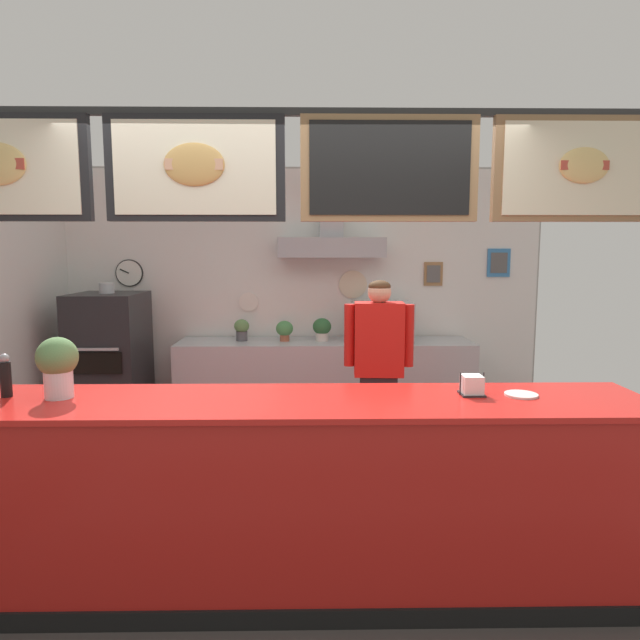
{
  "coord_description": "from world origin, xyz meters",
  "views": [
    {
      "loc": [
        0.1,
        -3.18,
        1.84
      ],
      "look_at": [
        0.16,
        0.84,
        1.34
      ],
      "focal_mm": 30.89,
      "sensor_mm": 36.0,
      "label": 1
    }
  ],
  "objects_px": {
    "napkin_holder": "(472,386)",
    "condiment_plate": "(521,395)",
    "potted_oregano": "(285,330)",
    "pizza_oven": "(110,367)",
    "potted_sage": "(242,329)",
    "shop_worker": "(378,377)",
    "potted_thyme": "(322,328)",
    "basil_vase": "(58,366)",
    "pepper_grinder": "(5,376)",
    "espresso_machine": "(382,322)"
  },
  "relations": [
    {
      "from": "shop_worker",
      "to": "potted_oregano",
      "type": "relative_size",
      "value": 7.82
    },
    {
      "from": "potted_sage",
      "to": "basil_vase",
      "type": "xyz_separation_m",
      "value": [
        -0.63,
        -2.68,
        0.19
      ]
    },
    {
      "from": "pizza_oven",
      "to": "condiment_plate",
      "type": "height_order",
      "value": "pizza_oven"
    },
    {
      "from": "potted_sage",
      "to": "pepper_grinder",
      "type": "height_order",
      "value": "pepper_grinder"
    },
    {
      "from": "potted_sage",
      "to": "basil_vase",
      "type": "distance_m",
      "value": 2.76
    },
    {
      "from": "potted_sage",
      "to": "condiment_plate",
      "type": "relative_size",
      "value": 1.25
    },
    {
      "from": "potted_sage",
      "to": "condiment_plate",
      "type": "height_order",
      "value": "potted_sage"
    },
    {
      "from": "pizza_oven",
      "to": "napkin_holder",
      "type": "xyz_separation_m",
      "value": [
        2.83,
        -2.38,
        0.39
      ]
    },
    {
      "from": "shop_worker",
      "to": "potted_thyme",
      "type": "relative_size",
      "value": 7.0
    },
    {
      "from": "pepper_grinder",
      "to": "basil_vase",
      "type": "bearing_deg",
      "value": -4.48
    },
    {
      "from": "potted_thyme",
      "to": "espresso_machine",
      "type": "bearing_deg",
      "value": -3.76
    },
    {
      "from": "potted_thyme",
      "to": "basil_vase",
      "type": "distance_m",
      "value": 3.04
    },
    {
      "from": "potted_sage",
      "to": "napkin_holder",
      "type": "xyz_separation_m",
      "value": [
        1.58,
        -2.66,
        0.06
      ]
    },
    {
      "from": "pizza_oven",
      "to": "napkin_holder",
      "type": "relative_size",
      "value": 11.53
    },
    {
      "from": "pizza_oven",
      "to": "basil_vase",
      "type": "height_order",
      "value": "pizza_oven"
    },
    {
      "from": "espresso_machine",
      "to": "basil_vase",
      "type": "xyz_separation_m",
      "value": [
        -2.06,
        -2.62,
        0.11
      ]
    },
    {
      "from": "potted_sage",
      "to": "shop_worker",
      "type": "bearing_deg",
      "value": -49.28
    },
    {
      "from": "basil_vase",
      "to": "condiment_plate",
      "type": "xyz_separation_m",
      "value": [
        2.48,
        -0.0,
        -0.17
      ]
    },
    {
      "from": "potted_oregano",
      "to": "napkin_holder",
      "type": "relative_size",
      "value": 1.56
    },
    {
      "from": "shop_worker",
      "to": "espresso_machine",
      "type": "xyz_separation_m",
      "value": [
        0.2,
        1.36,
        0.25
      ]
    },
    {
      "from": "shop_worker",
      "to": "potted_thyme",
      "type": "bearing_deg",
      "value": -70.41
    },
    {
      "from": "pepper_grinder",
      "to": "napkin_holder",
      "type": "distance_m",
      "value": 2.51
    },
    {
      "from": "condiment_plate",
      "to": "potted_sage",
      "type": "bearing_deg",
      "value": 124.48
    },
    {
      "from": "pizza_oven",
      "to": "pepper_grinder",
      "type": "xyz_separation_m",
      "value": [
        0.32,
        -2.38,
        0.46
      ]
    },
    {
      "from": "potted_thyme",
      "to": "potted_sage",
      "type": "bearing_deg",
      "value": 178.51
    },
    {
      "from": "pepper_grinder",
      "to": "condiment_plate",
      "type": "distance_m",
      "value": 2.77
    },
    {
      "from": "pepper_grinder",
      "to": "napkin_holder",
      "type": "height_order",
      "value": "pepper_grinder"
    },
    {
      "from": "pizza_oven",
      "to": "potted_thyme",
      "type": "relative_size",
      "value": 6.64
    },
    {
      "from": "pizza_oven",
      "to": "basil_vase",
      "type": "bearing_deg",
      "value": -75.68
    },
    {
      "from": "condiment_plate",
      "to": "potted_oregano",
      "type": "bearing_deg",
      "value": 117.93
    },
    {
      "from": "potted_sage",
      "to": "potted_thyme",
      "type": "bearing_deg",
      "value": -1.49
    },
    {
      "from": "espresso_machine",
      "to": "potted_thyme",
      "type": "xyz_separation_m",
      "value": [
        -0.6,
        0.04,
        -0.07
      ]
    },
    {
      "from": "potted_oregano",
      "to": "basil_vase",
      "type": "relative_size",
      "value": 0.64
    },
    {
      "from": "potted_oregano",
      "to": "napkin_holder",
      "type": "xyz_separation_m",
      "value": [
        1.14,
        -2.63,
        0.06
      ]
    },
    {
      "from": "shop_worker",
      "to": "pepper_grinder",
      "type": "relative_size",
      "value": 6.92
    },
    {
      "from": "potted_oregano",
      "to": "napkin_holder",
      "type": "height_order",
      "value": "napkin_holder"
    },
    {
      "from": "potted_thyme",
      "to": "condiment_plate",
      "type": "xyz_separation_m",
      "value": [
        1.02,
        -2.66,
        0.01
      ]
    },
    {
      "from": "napkin_holder",
      "to": "condiment_plate",
      "type": "distance_m",
      "value": 0.27
    },
    {
      "from": "pizza_oven",
      "to": "condiment_plate",
      "type": "relative_size",
      "value": 8.76
    },
    {
      "from": "napkin_holder",
      "to": "espresso_machine",
      "type": "bearing_deg",
      "value": 93.49
    },
    {
      "from": "pizza_oven",
      "to": "condiment_plate",
      "type": "bearing_deg",
      "value": -37.91
    },
    {
      "from": "pizza_oven",
      "to": "potted_thyme",
      "type": "distance_m",
      "value": 2.11
    },
    {
      "from": "pizza_oven",
      "to": "potted_thyme",
      "type": "xyz_separation_m",
      "value": [
        2.07,
        0.26,
        0.34
      ]
    },
    {
      "from": "pizza_oven",
      "to": "napkin_holder",
      "type": "distance_m",
      "value": 3.72
    },
    {
      "from": "espresso_machine",
      "to": "potted_sage",
      "type": "distance_m",
      "value": 1.43
    },
    {
      "from": "shop_worker",
      "to": "pepper_grinder",
      "type": "distance_m",
      "value": 2.5
    },
    {
      "from": "potted_oregano",
      "to": "pepper_grinder",
      "type": "distance_m",
      "value": 2.96
    },
    {
      "from": "pizza_oven",
      "to": "potted_sage",
      "type": "relative_size",
      "value": 7.01
    },
    {
      "from": "napkin_holder",
      "to": "basil_vase",
      "type": "height_order",
      "value": "basil_vase"
    },
    {
      "from": "potted_oregano",
      "to": "pizza_oven",
      "type": "bearing_deg",
      "value": -171.73
    }
  ]
}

